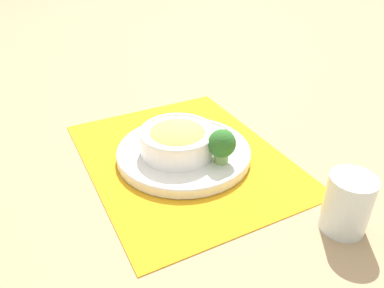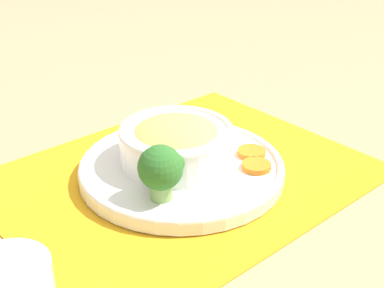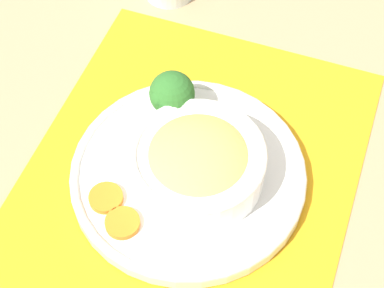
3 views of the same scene
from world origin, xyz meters
name	(u,v)px [view 2 (image 2 of 3)]	position (x,y,z in m)	size (l,w,h in m)	color
ground_plane	(182,177)	(0.00, 0.00, 0.00)	(4.00, 4.00, 0.00)	tan
placemat	(182,175)	(0.00, 0.00, 0.00)	(0.54, 0.45, 0.00)	orange
plate	(182,167)	(0.00, 0.00, 0.02)	(0.28, 0.28, 0.02)	white
bowl	(178,141)	(0.00, -0.01, 0.05)	(0.16, 0.16, 0.06)	white
broccoli_floret	(161,169)	(0.07, 0.06, 0.06)	(0.06, 0.06, 0.07)	#84AD5B
carrot_slice_near	(256,166)	(-0.08, 0.07, 0.02)	(0.04, 0.04, 0.01)	orange
carrot_slice_middle	(251,152)	(-0.10, 0.03, 0.02)	(0.04, 0.04, 0.01)	orange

